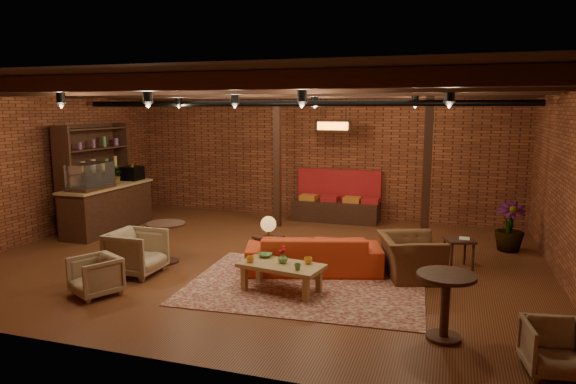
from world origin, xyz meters
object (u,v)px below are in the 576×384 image
(coffee_table, at_px, (281,267))
(armchair_right, at_px, (411,250))
(sofa, at_px, (314,253))
(round_table_left, at_px, (166,236))
(plant_tall, at_px, (513,177))
(armchair_far, at_px, (555,346))
(armchair_b, at_px, (95,274))
(round_table_right, at_px, (445,296))
(armchair_a, at_px, (136,250))
(side_table_book, at_px, (459,241))
(side_table_lamp, at_px, (268,228))

(coffee_table, distance_m, armchair_right, 2.21)
(sofa, bearing_deg, round_table_left, -10.66)
(round_table_left, height_order, plant_tall, plant_tall)
(sofa, relative_size, armchair_far, 3.71)
(armchair_b, distance_m, round_table_right, 4.97)
(armchair_a, xyz_separation_m, armchair_b, (-0.01, -1.04, -0.09))
(coffee_table, height_order, round_table_left, round_table_left)
(round_table_left, bearing_deg, armchair_b, -94.44)
(sofa, relative_size, side_table_book, 3.81)
(armchair_far, distance_m, plant_tall, 5.06)
(side_table_lamp, relative_size, armchair_b, 1.35)
(sofa, bearing_deg, coffee_table, 60.85)
(side_table_book, xyz_separation_m, armchair_far, (0.94, -3.51, -0.17))
(armchair_a, xyz_separation_m, plant_tall, (6.07, 3.45, 1.04))
(round_table_left, bearing_deg, round_table_right, -19.64)
(armchair_right, xyz_separation_m, plant_tall, (1.70, 2.22, 0.99))
(round_table_right, relative_size, plant_tall, 0.28)
(armchair_far, bearing_deg, armchair_right, 114.10)
(side_table_lamp, bearing_deg, side_table_book, 14.32)
(round_table_left, relative_size, armchair_far, 1.20)
(sofa, height_order, armchair_a, armchair_a)
(side_table_lamp, height_order, armchair_a, side_table_lamp)
(round_table_right, relative_size, armchair_far, 1.34)
(side_table_book, bearing_deg, round_table_right, -93.31)
(round_table_right, bearing_deg, sofa, 137.19)
(armchair_a, height_order, armchair_right, armchair_right)
(armchair_right, relative_size, plant_tall, 0.37)
(round_table_left, xyz_separation_m, round_table_right, (4.83, -1.72, 0.05))
(round_table_right, xyz_separation_m, armchair_far, (1.12, -0.49, -0.24))
(round_table_right, bearing_deg, side_table_lamp, 144.26)
(armchair_b, height_order, plant_tall, plant_tall)
(armchair_b, bearing_deg, armchair_right, 54.87)
(coffee_table, distance_m, armchair_a, 2.56)
(coffee_table, xyz_separation_m, side_table_lamp, (-0.65, 1.24, 0.28))
(armchair_a, bearing_deg, plant_tall, -60.64)
(round_table_left, height_order, armchair_a, armchair_a)
(sofa, distance_m, side_table_book, 2.55)
(coffee_table, xyz_separation_m, side_table_book, (2.57, 2.06, 0.09))
(sofa, xyz_separation_m, round_table_right, (2.16, -2.00, 0.21))
(armchair_a, xyz_separation_m, armchair_far, (6.07, -1.48, -0.11))
(armchair_a, bearing_deg, armchair_b, 179.31)
(armchair_far, relative_size, plant_tall, 0.21)
(round_table_left, relative_size, round_table_right, 0.90)
(coffee_table, relative_size, round_table_right, 1.65)
(round_table_left, xyz_separation_m, armchair_a, (-0.13, -0.73, -0.08))
(round_table_right, distance_m, plant_tall, 4.67)
(coffee_table, relative_size, plant_tall, 0.46)
(coffee_table, height_order, side_table_lamp, side_table_lamp)
(side_table_book, distance_m, round_table_right, 3.02)
(coffee_table, bearing_deg, armchair_a, 179.24)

